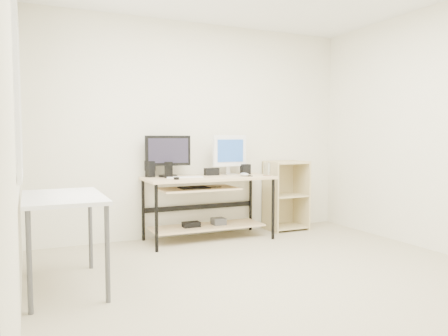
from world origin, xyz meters
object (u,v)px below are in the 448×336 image
at_px(black_monitor, 168,153).
at_px(white_imac, 230,152).
at_px(desk, 206,195).
at_px(side_table, 63,205).
at_px(shelf_unit, 284,195).
at_px(audio_controller, 169,170).

bearing_deg(black_monitor, white_imac, 8.31).
xyz_separation_m(desk, black_monitor, (-0.41, 0.17, 0.49)).
distance_m(side_table, shelf_unit, 3.09).
height_order(side_table, shelf_unit, shelf_unit).
distance_m(desk, audio_controller, 0.54).
bearing_deg(white_imac, shelf_unit, -5.32).
bearing_deg(desk, audio_controller, 176.98).
xyz_separation_m(side_table, black_monitor, (1.24, 1.23, 0.35)).
distance_m(desk, white_imac, 0.63).
bearing_deg(black_monitor, audio_controller, -93.48).
bearing_deg(shelf_unit, side_table, -156.67).
xyz_separation_m(black_monitor, white_imac, (0.78, -0.03, 0.01)).
height_order(shelf_unit, audio_controller, audio_controller).
relative_size(side_table, shelf_unit, 1.11).
bearing_deg(audio_controller, black_monitor, 94.19).
relative_size(side_table, white_imac, 2.05).
height_order(black_monitor, audio_controller, black_monitor).
height_order(black_monitor, white_imac, white_imac).
height_order(side_table, audio_controller, audio_controller).
xyz_separation_m(white_imac, audio_controller, (-0.82, -0.12, -0.19)).
distance_m(shelf_unit, white_imac, 0.99).
height_order(shelf_unit, white_imac, white_imac).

